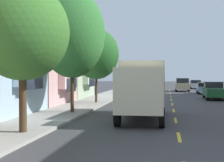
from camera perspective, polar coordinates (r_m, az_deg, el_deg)
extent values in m
plane|color=#38383A|center=(36.99, 9.90, -2.77)|extent=(160.00, 160.00, 0.00)
cube|color=#99968E|center=(35.60, -1.57, -2.79)|extent=(3.20, 120.00, 0.14)
cube|color=yellow|center=(14.14, 11.22, -9.22)|extent=(0.14, 2.20, 0.01)
cube|color=yellow|center=(19.08, 10.66, -6.50)|extent=(0.14, 2.20, 0.01)
cube|color=yellow|center=(24.04, 10.34, -4.91)|extent=(0.14, 2.20, 0.01)
cube|color=yellow|center=(29.02, 10.12, -3.86)|extent=(0.14, 2.20, 0.01)
cube|color=yellow|center=(34.00, 9.97, -3.11)|extent=(0.14, 2.20, 0.01)
cube|color=yellow|center=(38.99, 9.86, -2.56)|extent=(0.14, 2.20, 0.01)
cube|color=yellow|center=(43.98, 9.77, -2.13)|extent=(0.14, 2.20, 0.01)
cube|color=yellow|center=(48.97, 9.70, -1.79)|extent=(0.14, 2.20, 0.01)
cube|color=yellow|center=(53.96, 9.65, -1.52)|extent=(0.14, 2.20, 0.01)
cube|color=#CAE7FE|center=(20.80, -13.75, 12.44)|extent=(0.55, 3.42, 9.57)
cube|color=#1E232D|center=(20.29, -12.92, 0.19)|extent=(0.04, 2.60, 1.10)
cube|color=#1E232D|center=(20.56, -12.96, 10.50)|extent=(0.04, 2.60, 1.10)
cube|color=#CC9E9E|center=(30.05, -18.39, 5.06)|extent=(11.30, 7.60, 9.22)
cube|color=#FECACA|center=(27.86, -7.46, 6.18)|extent=(0.55, 3.42, 7.19)
cube|color=#1E232D|center=(27.68, -6.85, -0.66)|extent=(0.04, 2.60, 1.10)
cube|color=#1E232D|center=(27.73, -6.87, 5.06)|extent=(0.04, 2.60, 1.10)
cube|color=#1E232D|center=(28.05, -6.88, 10.71)|extent=(0.04, 2.60, 1.10)
cube|color=#99AD8E|center=(37.18, -12.90, 4.99)|extent=(11.42, 7.60, 10.05)
cube|color=beige|center=(36.24, -4.69, 13.49)|extent=(0.60, 7.60, 0.44)
cube|color=beige|center=(35.41, -3.84, 5.86)|extent=(0.55, 3.42, 7.84)
cube|color=#1E232D|center=(35.24, -3.37, -0.01)|extent=(0.04, 2.60, 1.10)
cube|color=#1E232D|center=(35.30, -3.38, 4.89)|extent=(0.04, 2.60, 1.10)
cube|color=#1E232D|center=(35.62, -3.38, 9.74)|extent=(0.04, 2.60, 1.10)
cylinder|color=#47331E|center=(14.54, -14.79, -3.15)|extent=(0.32, 0.32, 2.64)
ellipsoid|color=#387028|center=(14.60, -14.85, 8.02)|extent=(3.89, 3.89, 4.04)
cylinder|color=#47331E|center=(21.56, -6.72, -1.43)|extent=(0.22, 0.22, 2.86)
ellipsoid|color=#2D6B2D|center=(21.69, -6.75, 7.92)|extent=(4.17, 4.17, 5.59)
cylinder|color=#47331E|center=(28.82, -2.67, -1.12)|extent=(0.20, 0.20, 2.49)
ellipsoid|color=#235B23|center=(28.85, -2.68, 4.55)|extent=(3.86, 3.86, 4.28)
cube|color=beige|center=(20.26, 5.47, -0.50)|extent=(2.43, 5.73, 2.59)
cube|color=beige|center=(16.27, 4.65, -1.60)|extent=(2.31, 1.91, 2.20)
cube|color=black|center=(15.36, 4.41, 0.03)|extent=(2.02, 0.09, 0.97)
cube|color=black|center=(23.13, 5.87, -4.07)|extent=(2.40, 0.17, 0.24)
cylinder|color=black|center=(16.45, 0.92, -6.05)|extent=(0.28, 0.96, 0.96)
cylinder|color=black|center=(16.30, 8.37, -6.13)|extent=(0.28, 0.96, 0.96)
cylinder|color=black|center=(22.09, 2.96, -4.19)|extent=(0.28, 0.96, 0.96)
cylinder|color=black|center=(21.98, 8.49, -4.23)|extent=(0.28, 0.96, 0.96)
cylinder|color=black|center=(21.00, 2.66, -4.47)|extent=(0.28, 0.96, 0.96)
cylinder|color=black|center=(20.88, 8.47, -4.51)|extent=(0.28, 0.96, 0.96)
cube|color=black|center=(59.52, 5.35, -0.50)|extent=(1.98, 4.81, 0.90)
cube|color=black|center=(59.50, 5.35, 0.27)|extent=(1.73, 2.80, 0.70)
cylinder|color=black|center=(57.98, 4.38, -0.99)|extent=(0.22, 0.66, 0.66)
cylinder|color=black|center=(57.85, 6.09, -1.00)|extent=(0.22, 0.66, 0.66)
cylinder|color=black|center=(61.23, 4.65, -0.87)|extent=(0.22, 0.66, 0.66)
cylinder|color=black|center=(61.11, 6.27, -0.88)|extent=(0.22, 0.66, 0.66)
cube|color=#194C28|center=(35.59, 16.91, -1.78)|extent=(2.10, 5.34, 0.80)
cube|color=black|center=(36.72, 16.71, -0.60)|extent=(1.79, 1.62, 0.60)
cylinder|color=black|center=(37.51, 17.94, -2.25)|extent=(0.23, 0.66, 0.66)
cylinder|color=black|center=(37.31, 15.23, -2.25)|extent=(0.23, 0.66, 0.66)
cylinder|color=black|center=(33.73, 15.76, -2.62)|extent=(0.23, 0.66, 0.66)
cube|color=#7A9EC6|center=(45.24, 15.25, -1.27)|extent=(1.93, 4.55, 0.60)
cube|color=black|center=(45.00, 15.27, -0.58)|extent=(1.64, 2.20, 0.50)
cylinder|color=black|center=(46.85, 16.06, -1.56)|extent=(0.24, 0.67, 0.66)
cylinder|color=black|center=(46.72, 14.13, -1.56)|extent=(0.24, 0.67, 0.66)
cylinder|color=black|center=(43.80, 16.43, -1.75)|extent=(0.24, 0.67, 0.66)
cylinder|color=black|center=(43.67, 14.37, -1.75)|extent=(0.24, 0.67, 0.66)
cube|color=navy|center=(50.00, 4.73, -0.88)|extent=(2.10, 5.34, 0.80)
cube|color=black|center=(48.82, 4.60, -0.11)|extent=(1.79, 1.62, 0.60)
cylinder|color=black|center=(48.32, 3.48, -1.43)|extent=(0.23, 0.66, 0.66)
cylinder|color=black|center=(48.14, 5.58, -1.44)|extent=(0.23, 0.66, 0.66)
cylinder|color=black|center=(51.90, 3.94, -1.25)|extent=(0.23, 0.66, 0.66)
cylinder|color=black|center=(51.73, 5.90, -1.26)|extent=(0.23, 0.66, 0.66)
cube|color=#B2B5BA|center=(60.16, 13.81, -0.65)|extent=(1.82, 4.70, 0.62)
cube|color=black|center=(59.77, 13.84, -0.10)|extent=(1.60, 2.82, 0.55)
cylinder|color=black|center=(61.83, 14.43, -0.89)|extent=(0.22, 0.66, 0.66)
cylinder|color=black|center=(61.70, 12.95, -0.89)|extent=(0.22, 0.66, 0.66)
cylinder|color=black|center=(58.65, 14.71, -1.00)|extent=(0.22, 0.66, 0.66)
cylinder|color=black|center=(58.52, 13.15, -1.00)|extent=(0.22, 0.66, 0.66)
cube|color=tan|center=(50.37, 11.74, -0.83)|extent=(1.95, 4.80, 0.90)
cube|color=black|center=(50.35, 11.74, 0.08)|extent=(1.72, 2.78, 0.70)
cylinder|color=black|center=(52.06, 12.60, -1.27)|extent=(0.22, 0.66, 0.66)
cylinder|color=black|center=(51.98, 10.70, -1.26)|extent=(0.22, 0.66, 0.66)
cylinder|color=black|center=(48.81, 12.84, -1.43)|extent=(0.22, 0.66, 0.66)
cylinder|color=black|center=(48.72, 10.81, -1.43)|extent=(0.22, 0.66, 0.66)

